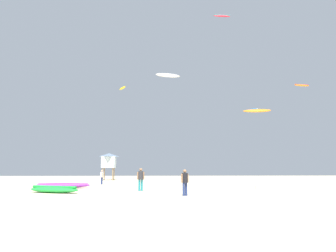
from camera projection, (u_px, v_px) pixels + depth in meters
ground_plane at (193, 208)px, 12.11m from camera, size 120.00×120.00×0.00m
person_foreground at (185, 180)px, 17.84m from camera, size 0.51×0.38×1.66m
person_midground at (141, 178)px, 21.92m from camera, size 0.57×0.40×1.75m
person_left at (102, 176)px, 30.92m from camera, size 0.36×0.49×1.60m
kite_grounded_near at (63, 185)px, 24.87m from camera, size 4.79×1.35×0.57m
kite_grounded_mid at (54, 189)px, 19.97m from camera, size 4.24×2.67×0.51m
lifeguard_tower at (109, 160)px, 43.29m from camera, size 2.30×2.30×4.15m
cooler_box at (259, 188)px, 22.81m from camera, size 0.56×0.36×0.32m
kite_aloft_0 at (222, 16)px, 34.42m from camera, size 2.12×0.64×0.54m
kite_aloft_1 at (257, 111)px, 39.43m from camera, size 3.97×1.81×0.81m
kite_aloft_2 at (122, 88)px, 41.69m from camera, size 1.48×2.12×0.33m
kite_aloft_3 at (252, 110)px, 52.93m from camera, size 2.19×2.68×0.67m
kite_aloft_4 at (168, 75)px, 40.51m from camera, size 3.79×1.80×0.46m
kite_aloft_6 at (302, 85)px, 43.33m from camera, size 2.68×1.15×0.48m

